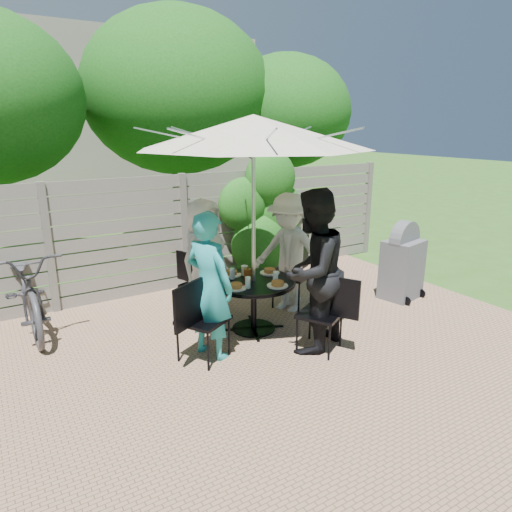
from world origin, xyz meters
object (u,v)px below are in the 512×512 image
person_back (204,259)px  bicycle (28,288)px  glass_left (248,282)px  bbq_grill (402,264)px  person_right (289,254)px  plate_right (270,271)px  chair_left (203,336)px  umbrella (253,132)px  glass_back (232,274)px  person_front (312,272)px  coffee_cup (245,271)px  plate_front (278,284)px  plate_left (236,287)px  chair_right (293,287)px  glass_front (275,277)px  chair_front (321,329)px  syrup_jug (248,275)px  chair_back (198,296)px  plate_back (231,273)px  person_left (209,286)px  patio_table (254,296)px

person_back → bicycle: 2.29m
glass_left → bbq_grill: size_ratio=0.12×
person_right → plate_right: person_right is taller
chair_left → bicycle: size_ratio=0.47×
umbrella → glass_back: size_ratio=25.84×
glass_left → person_front: bearing=-47.8°
coffee_cup → glass_left: bearing=-115.4°
umbrella → plate_front: bearing=-67.5°
person_back → bbq_grill: (2.82, -0.97, -0.27)m
plate_left → bbq_grill: bearing=-1.4°
chair_right → plate_front: size_ratio=3.85×
chair_left → person_front: person_front is taller
glass_left → glass_back: bearing=89.5°
umbrella → bicycle: (-2.44, 1.59, -1.94)m
person_right → plate_front: size_ratio=6.49×
plate_front → glass_back: size_ratio=1.86×
plate_left → bbq_grill: 2.84m
glass_back → glass_front: 0.56m
chair_front → syrup_jug: chair_front is taller
chair_back → chair_front: size_ratio=0.90×
chair_left → plate_back: size_ratio=3.81×
umbrella → syrup_jug: (-0.07, 0.02, -1.73)m
plate_left → coffee_cup: 0.51m
umbrella → chair_front: (0.37, -0.89, -2.20)m
chair_back → plate_back: chair_back is taller
person_back → chair_left: 1.38m
chair_right → bicycle: bearing=-46.8°
chair_right → bicycle: size_ratio=0.48×
glass_front → bbq_grill: bbq_grill is taller
chair_back → coffee_cup: bearing=8.7°
person_left → bicycle: 2.55m
chair_left → glass_back: chair_left is taller
chair_back → plate_left: chair_back is taller
glass_back → syrup_jug: syrup_jug is taller
plate_back → bicycle: 2.62m
chair_front → plate_front: (-0.23, 0.56, 0.42)m
umbrella → coffee_cup: (0.01, 0.24, -1.75)m
glass_back → bbq_grill: bearing=-8.5°
chair_back → person_back: 0.58m
umbrella → plate_right: bearing=22.5°
chair_front → coffee_cup: bearing=-11.9°
chair_back → person_back: size_ratio=0.52×
chair_left → coffee_cup: (0.90, 0.61, 0.44)m
coffee_cup → chair_right: bearing=8.3°
glass_back → coffee_cup: glass_back is taller
bbq_grill → umbrella: bearing=162.7°
person_left → chair_back: bearing=-40.7°
patio_table → coffee_cup: (0.01, 0.24, 0.27)m
person_left → bicycle: person_left is taller
plate_left → glass_left: 0.15m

